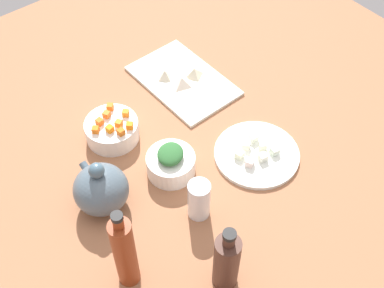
# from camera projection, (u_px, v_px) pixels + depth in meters

# --- Properties ---
(tabletop) EXTENTS (1.90, 1.90, 0.03)m
(tabletop) POSITION_uv_depth(u_px,v_px,m) (192.00, 158.00, 1.46)
(tabletop) COLOR #9B6241
(tabletop) RESTS_ON ground
(cutting_board) EXTENTS (0.35, 0.23, 0.01)m
(cutting_board) POSITION_uv_depth(u_px,v_px,m) (183.00, 81.00, 1.64)
(cutting_board) COLOR silver
(cutting_board) RESTS_ON tabletop
(plate_tofu) EXTENTS (0.24, 0.24, 0.01)m
(plate_tofu) POSITION_uv_depth(u_px,v_px,m) (257.00, 154.00, 1.44)
(plate_tofu) COLOR white
(plate_tofu) RESTS_ON tabletop
(bowl_greens) EXTENTS (0.13, 0.13, 0.06)m
(bowl_greens) POSITION_uv_depth(u_px,v_px,m) (171.00, 164.00, 1.39)
(bowl_greens) COLOR white
(bowl_greens) RESTS_ON tabletop
(bowl_carrots) EXTENTS (0.16, 0.16, 0.06)m
(bowl_carrots) POSITION_uv_depth(u_px,v_px,m) (112.00, 130.00, 1.47)
(bowl_carrots) COLOR white
(bowl_carrots) RESTS_ON tabletop
(teapot) EXTENTS (0.16, 0.14, 0.17)m
(teapot) POSITION_uv_depth(u_px,v_px,m) (101.00, 189.00, 1.29)
(teapot) COLOR slate
(teapot) RESTS_ON tabletop
(bottle_0) EXTENTS (0.06, 0.06, 0.22)m
(bottle_0) POSITION_uv_depth(u_px,v_px,m) (227.00, 261.00, 1.13)
(bottle_0) COLOR #472920
(bottle_0) RESTS_ON tabletop
(bottle_1) EXTENTS (0.05, 0.05, 0.28)m
(bottle_1) POSITION_uv_depth(u_px,v_px,m) (125.00, 253.00, 1.11)
(bottle_1) COLOR maroon
(bottle_1) RESTS_ON tabletop
(drinking_glass_0) EXTENTS (0.06, 0.06, 0.12)m
(drinking_glass_0) POSITION_uv_depth(u_px,v_px,m) (199.00, 200.00, 1.28)
(drinking_glass_0) COLOR white
(drinking_glass_0) RESTS_ON tabletop
(carrot_cube_0) EXTENTS (0.02, 0.02, 0.02)m
(carrot_cube_0) POSITION_uv_depth(u_px,v_px,m) (100.00, 122.00, 1.43)
(carrot_cube_0) COLOR orange
(carrot_cube_0) RESTS_ON bowl_carrots
(carrot_cube_1) EXTENTS (0.03, 0.03, 0.02)m
(carrot_cube_1) POSITION_uv_depth(u_px,v_px,m) (130.00, 126.00, 1.42)
(carrot_cube_1) COLOR orange
(carrot_cube_1) RESTS_ON bowl_carrots
(carrot_cube_2) EXTENTS (0.02, 0.02, 0.02)m
(carrot_cube_2) POSITION_uv_depth(u_px,v_px,m) (119.00, 123.00, 1.43)
(carrot_cube_2) COLOR orange
(carrot_cube_2) RESTS_ON bowl_carrots
(carrot_cube_3) EXTENTS (0.03, 0.03, 0.02)m
(carrot_cube_3) POSITION_uv_depth(u_px,v_px,m) (110.00, 107.00, 1.47)
(carrot_cube_3) COLOR orange
(carrot_cube_3) RESTS_ON bowl_carrots
(carrot_cube_4) EXTENTS (0.02, 0.02, 0.02)m
(carrot_cube_4) POSITION_uv_depth(u_px,v_px,m) (110.00, 129.00, 1.42)
(carrot_cube_4) COLOR orange
(carrot_cube_4) RESTS_ON bowl_carrots
(carrot_cube_5) EXTENTS (0.03, 0.03, 0.02)m
(carrot_cube_5) POSITION_uv_depth(u_px,v_px,m) (95.00, 130.00, 1.41)
(carrot_cube_5) COLOR orange
(carrot_cube_5) RESTS_ON bowl_carrots
(carrot_cube_6) EXTENTS (0.03, 0.03, 0.02)m
(carrot_cube_6) POSITION_uv_depth(u_px,v_px,m) (126.00, 113.00, 1.45)
(carrot_cube_6) COLOR orange
(carrot_cube_6) RESTS_ON bowl_carrots
(carrot_cube_7) EXTENTS (0.02, 0.02, 0.02)m
(carrot_cube_7) POSITION_uv_depth(u_px,v_px,m) (107.00, 114.00, 1.45)
(carrot_cube_7) COLOR orange
(carrot_cube_7) RESTS_ON bowl_carrots
(carrot_cube_8) EXTENTS (0.02, 0.02, 0.02)m
(carrot_cube_8) POSITION_uv_depth(u_px,v_px,m) (121.00, 132.00, 1.41)
(carrot_cube_8) COLOR orange
(carrot_cube_8) RESTS_ON bowl_carrots
(chopped_greens_mound) EXTENTS (0.11, 0.11, 0.03)m
(chopped_greens_mound) POSITION_uv_depth(u_px,v_px,m) (170.00, 154.00, 1.35)
(chopped_greens_mound) COLOR #2D6430
(chopped_greens_mound) RESTS_ON bowl_greens
(tofu_cube_0) EXTENTS (0.03, 0.03, 0.02)m
(tofu_cube_0) POSITION_uv_depth(u_px,v_px,m) (263.00, 157.00, 1.41)
(tofu_cube_0) COLOR white
(tofu_cube_0) RESTS_ON plate_tofu
(tofu_cube_1) EXTENTS (0.03, 0.03, 0.02)m
(tofu_cube_1) POSITION_uv_depth(u_px,v_px,m) (239.00, 155.00, 1.42)
(tofu_cube_1) COLOR white
(tofu_cube_1) RESTS_ON plate_tofu
(tofu_cube_2) EXTENTS (0.02, 0.02, 0.02)m
(tofu_cube_2) POSITION_uv_depth(u_px,v_px,m) (275.00, 151.00, 1.43)
(tofu_cube_2) COLOR white
(tofu_cube_2) RESTS_ON plate_tofu
(tofu_cube_3) EXTENTS (0.03, 0.03, 0.02)m
(tofu_cube_3) POSITION_uv_depth(u_px,v_px,m) (246.00, 145.00, 1.44)
(tofu_cube_3) COLOR white
(tofu_cube_3) RESTS_ON plate_tofu
(tofu_cube_4) EXTENTS (0.03, 0.03, 0.02)m
(tofu_cube_4) POSITION_uv_depth(u_px,v_px,m) (250.00, 163.00, 1.40)
(tofu_cube_4) COLOR white
(tofu_cube_4) RESTS_ON plate_tofu
(tofu_cube_5) EXTENTS (0.03, 0.03, 0.02)m
(tofu_cube_5) POSITION_uv_depth(u_px,v_px,m) (263.00, 146.00, 1.44)
(tofu_cube_5) COLOR white
(tofu_cube_5) RESTS_ON plate_tofu
(tofu_cube_6) EXTENTS (0.02, 0.02, 0.02)m
(tofu_cube_6) POSITION_uv_depth(u_px,v_px,m) (254.00, 138.00, 1.46)
(tofu_cube_6) COLOR white
(tofu_cube_6) RESTS_ON plate_tofu
(dumpling_0) EXTENTS (0.06, 0.06, 0.03)m
(dumpling_0) POSITION_uv_depth(u_px,v_px,m) (194.00, 72.00, 1.63)
(dumpling_0) COLOR beige
(dumpling_0) RESTS_ON cutting_board
(dumpling_1) EXTENTS (0.07, 0.07, 0.03)m
(dumpling_1) POSITION_uv_depth(u_px,v_px,m) (182.00, 81.00, 1.61)
(dumpling_1) COLOR beige
(dumpling_1) RESTS_ON cutting_board
(dumpling_2) EXTENTS (0.04, 0.04, 0.03)m
(dumpling_2) POSITION_uv_depth(u_px,v_px,m) (165.00, 74.00, 1.63)
(dumpling_2) COLOR beige
(dumpling_2) RESTS_ON cutting_board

